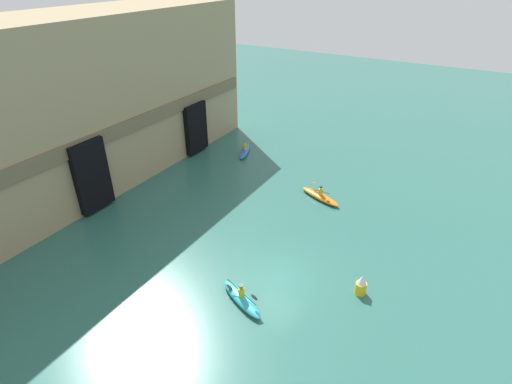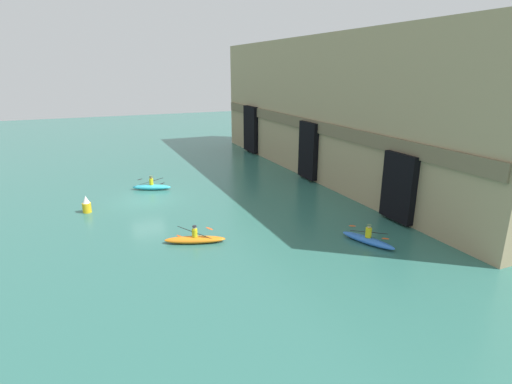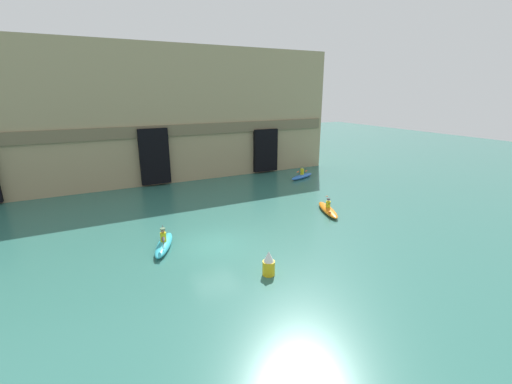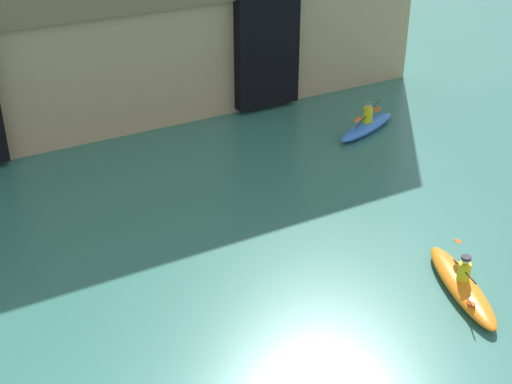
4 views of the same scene
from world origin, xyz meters
name	(u,v)px [view 4 (image 4 of 4)]	position (x,y,z in m)	size (l,w,h in m)	color
kayak_orange	(462,285)	(9.15, 1.35, 0.22)	(1.90, 3.56, 1.05)	orange
kayak_blue	(367,126)	(13.21, 10.47, 0.25)	(3.37, 1.84, 1.17)	blue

